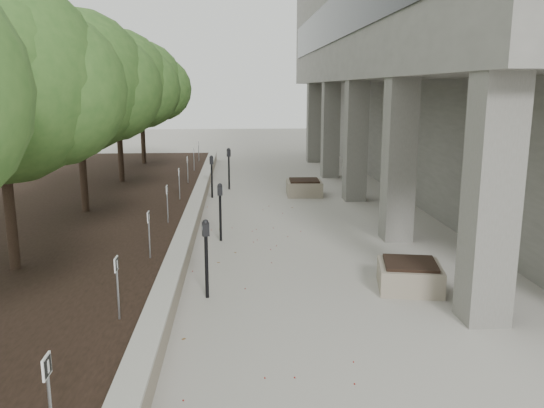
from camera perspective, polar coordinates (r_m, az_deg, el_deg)
name	(u,v)px	position (r m, az deg, el deg)	size (l,w,h in m)	color
ground	(280,355)	(8.17, 0.86, -15.36)	(90.00, 90.00, 0.00)	#A7A299
retaining_wall	(196,207)	(16.66, -7.88, -0.32)	(0.39, 26.00, 0.50)	gray
planting_bed	(71,210)	(17.34, -20.08, -0.63)	(7.00, 26.00, 0.40)	black
crabapple_tree_2	(1,124)	(11.09, -26.25, 7.46)	(4.60, 4.00, 5.44)	#325B23
crabapple_tree_3	(79,112)	(15.83, -19.38, 8.98)	(4.60, 4.00, 5.44)	#325B23
crabapple_tree_4	(118,106)	(20.69, -15.68, 9.74)	(4.60, 4.00, 5.44)	#325B23
crabapple_tree_5	(141,103)	(25.60, -13.38, 10.19)	(4.60, 4.00, 5.44)	#325B23
parking_sign_1	(50,403)	(5.82, -22.01, -18.58)	(0.04, 0.22, 0.96)	black
parking_sign_2	(118,288)	(8.44, -15.69, -8.41)	(0.04, 0.22, 0.96)	black
parking_sign_3	(149,235)	(11.26, -12.60, -3.14)	(0.04, 0.22, 0.96)	black
parking_sign_4	(167,204)	(14.15, -10.78, 0.00)	(0.04, 0.22, 0.96)	black
parking_sign_5	(179,184)	(17.08, -9.58, 2.07)	(0.04, 0.22, 0.96)	black
parking_sign_6	(188,170)	(20.03, -8.73, 3.54)	(0.04, 0.22, 0.96)	black
parking_sign_7	(194,159)	(22.99, -8.09, 4.62)	(0.04, 0.22, 0.96)	black
parking_sign_8	(199,151)	(25.96, -7.60, 5.46)	(0.04, 0.22, 0.96)	black
parking_meter_2	(206,259)	(10.02, -6.81, -5.67)	(0.15, 0.10, 1.47)	black
parking_meter_3	(220,212)	(13.70, -5.38, -0.85)	(0.14, 0.10, 1.46)	black
parking_meter_4	(212,177)	(19.19, -6.25, 2.83)	(0.15, 0.10, 1.49)	black
parking_meter_5	(229,169)	(20.74, -4.49, 3.66)	(0.16, 0.11, 1.57)	black
planter_front	(410,275)	(10.85, 14.06, -7.17)	(1.15, 1.15, 0.54)	gray
planter_back	(304,187)	(19.63, 3.35, 1.73)	(1.22, 1.22, 0.57)	gray
berry_scatter	(259,253)	(12.81, -1.36, -5.05)	(3.30, 14.10, 0.02)	maroon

